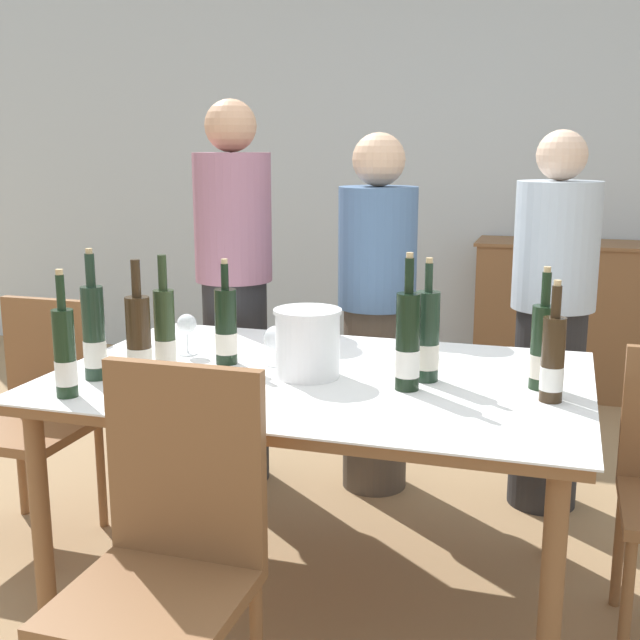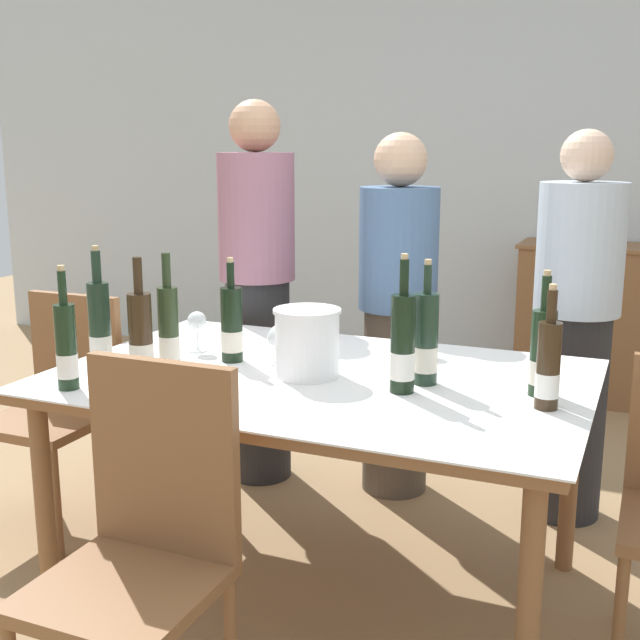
{
  "view_description": "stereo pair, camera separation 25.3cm",
  "coord_description": "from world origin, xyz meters",
  "px_view_note": "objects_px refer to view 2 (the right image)",
  "views": [
    {
      "loc": [
        0.73,
        -2.37,
        1.47
      ],
      "look_at": [
        0.0,
        0.0,
        0.93
      ],
      "focal_mm": 45.0,
      "sensor_mm": 36.0,
      "label": 1
    },
    {
      "loc": [
        0.97,
        -2.28,
        1.47
      ],
      "look_at": [
        0.0,
        0.0,
        0.93
      ],
      "focal_mm": 45.0,
      "sensor_mm": 36.0,
      "label": 2
    }
  ],
  "objects_px": {
    "wine_bottle_7": "(141,338)",
    "person_host": "(258,294)",
    "wine_glass_1": "(421,330)",
    "wine_bottle_8": "(542,354)",
    "wine_bottle_4": "(66,348)",
    "wine_bottle_2": "(100,329)",
    "wine_glass_0": "(280,338)",
    "ice_bucket": "(307,341)",
    "wine_bottle_0": "(232,326)",
    "sideboard_cabinet": "(630,325)",
    "chair_near_front": "(144,535)",
    "dining_table": "(320,394)",
    "wine_bottle_1": "(169,330)",
    "wine_bottle_3": "(426,342)",
    "person_guest_left": "(397,318)",
    "wine_bottle_6": "(548,367)",
    "person_guest_right": "(575,331)",
    "wine_bottle_5": "(403,346)",
    "wine_glass_2": "(197,323)",
    "chair_left_end": "(61,395)"
  },
  "relations": [
    {
      "from": "sideboard_cabinet",
      "to": "chair_near_front",
      "type": "xyz_separation_m",
      "value": [
        -1.0,
        -3.36,
        0.07
      ]
    },
    {
      "from": "wine_glass_0",
      "to": "ice_bucket",
      "type": "bearing_deg",
      "value": -33.21
    },
    {
      "from": "wine_bottle_3",
      "to": "wine_glass_1",
      "type": "xyz_separation_m",
      "value": [
        -0.11,
        0.33,
        -0.04
      ]
    },
    {
      "from": "wine_bottle_0",
      "to": "person_host",
      "type": "height_order",
      "value": "person_host"
    },
    {
      "from": "sideboard_cabinet",
      "to": "chair_near_front",
      "type": "bearing_deg",
      "value": -106.51
    },
    {
      "from": "sideboard_cabinet",
      "to": "wine_bottle_3",
      "type": "bearing_deg",
      "value": -101.5
    },
    {
      "from": "wine_bottle_1",
      "to": "wine_bottle_4",
      "type": "bearing_deg",
      "value": -119.94
    },
    {
      "from": "chair_near_front",
      "to": "wine_bottle_8",
      "type": "bearing_deg",
      "value": 45.33
    },
    {
      "from": "dining_table",
      "to": "wine_bottle_8",
      "type": "height_order",
      "value": "wine_bottle_8"
    },
    {
      "from": "wine_bottle_5",
      "to": "chair_near_front",
      "type": "relative_size",
      "value": 0.43
    },
    {
      "from": "wine_glass_2",
      "to": "person_guest_left",
      "type": "relative_size",
      "value": 0.1
    },
    {
      "from": "chair_left_end",
      "to": "wine_bottle_0",
      "type": "bearing_deg",
      "value": -3.39
    },
    {
      "from": "wine_bottle_5",
      "to": "wine_glass_2",
      "type": "bearing_deg",
      "value": 167.38
    },
    {
      "from": "person_host",
      "to": "wine_glass_1",
      "type": "bearing_deg",
      "value": -26.02
    },
    {
      "from": "dining_table",
      "to": "wine_bottle_1",
      "type": "height_order",
      "value": "wine_bottle_1"
    },
    {
      "from": "wine_bottle_5",
      "to": "person_guest_left",
      "type": "distance_m",
      "value": 1.02
    },
    {
      "from": "wine_bottle_3",
      "to": "wine_bottle_4",
      "type": "distance_m",
      "value": 1.09
    },
    {
      "from": "wine_bottle_2",
      "to": "wine_glass_0",
      "type": "height_order",
      "value": "wine_bottle_2"
    },
    {
      "from": "person_guest_left",
      "to": "person_host",
      "type": "bearing_deg",
      "value": -170.63
    },
    {
      "from": "wine_bottle_2",
      "to": "wine_glass_0",
      "type": "bearing_deg",
      "value": 32.81
    },
    {
      "from": "wine_bottle_8",
      "to": "wine_bottle_4",
      "type": "bearing_deg",
      "value": -159.61
    },
    {
      "from": "person_guest_left",
      "to": "wine_bottle_2",
      "type": "bearing_deg",
      "value": -119.33
    },
    {
      "from": "wine_bottle_2",
      "to": "wine_bottle_6",
      "type": "distance_m",
      "value": 1.39
    },
    {
      "from": "wine_bottle_0",
      "to": "wine_glass_2",
      "type": "distance_m",
      "value": 0.19
    },
    {
      "from": "wine_glass_0",
      "to": "person_guest_right",
      "type": "distance_m",
      "value": 1.22
    },
    {
      "from": "wine_bottle_5",
      "to": "person_guest_left",
      "type": "bearing_deg",
      "value": 108.34
    },
    {
      "from": "wine_glass_1",
      "to": "wine_bottle_2",
      "type": "bearing_deg",
      "value": -145.19
    },
    {
      "from": "wine_glass_1",
      "to": "wine_glass_0",
      "type": "bearing_deg",
      "value": -142.88
    },
    {
      "from": "wine_bottle_6",
      "to": "person_guest_right",
      "type": "xyz_separation_m",
      "value": [
        -0.02,
        0.98,
        -0.11
      ]
    },
    {
      "from": "wine_bottle_6",
      "to": "wine_glass_2",
      "type": "relative_size",
      "value": 2.42
    },
    {
      "from": "wine_bottle_0",
      "to": "wine_bottle_3",
      "type": "relative_size",
      "value": 0.92
    },
    {
      "from": "wine_bottle_7",
      "to": "chair_near_front",
      "type": "xyz_separation_m",
      "value": [
        0.36,
        -0.52,
        -0.35
      ]
    },
    {
      "from": "ice_bucket",
      "to": "wine_bottle_8",
      "type": "bearing_deg",
      "value": 6.7
    },
    {
      "from": "wine_bottle_7",
      "to": "person_host",
      "type": "relative_size",
      "value": 0.23
    },
    {
      "from": "sideboard_cabinet",
      "to": "wine_glass_1",
      "type": "relative_size",
      "value": 9.53
    },
    {
      "from": "wine_bottle_0",
      "to": "chair_near_front",
      "type": "xyz_separation_m",
      "value": [
        0.2,
        -0.82,
        -0.34
      ]
    },
    {
      "from": "wine_bottle_2",
      "to": "wine_bottle_3",
      "type": "relative_size",
      "value": 1.07
    },
    {
      "from": "sideboard_cabinet",
      "to": "person_guest_left",
      "type": "height_order",
      "value": "person_guest_left"
    },
    {
      "from": "wine_glass_2",
      "to": "wine_bottle_6",
      "type": "bearing_deg",
      "value": -8.02
    },
    {
      "from": "wine_bottle_6",
      "to": "wine_bottle_8",
      "type": "relative_size",
      "value": 0.95
    },
    {
      "from": "wine_bottle_8",
      "to": "person_host",
      "type": "relative_size",
      "value": 0.22
    },
    {
      "from": "ice_bucket",
      "to": "person_guest_left",
      "type": "bearing_deg",
      "value": 89.38
    },
    {
      "from": "wine_bottle_2",
      "to": "wine_bottle_5",
      "type": "height_order",
      "value": "wine_bottle_5"
    },
    {
      "from": "person_host",
      "to": "person_guest_right",
      "type": "bearing_deg",
      "value": 5.64
    },
    {
      "from": "wine_bottle_5",
      "to": "wine_bottle_8",
      "type": "distance_m",
      "value": 0.41
    },
    {
      "from": "wine_glass_1",
      "to": "wine_bottle_0",
      "type": "bearing_deg",
      "value": -150.03
    },
    {
      "from": "wine_bottle_3",
      "to": "person_host",
      "type": "bearing_deg",
      "value": 142.22
    },
    {
      "from": "ice_bucket",
      "to": "wine_bottle_2",
      "type": "xyz_separation_m",
      "value": [
        -0.63,
        -0.22,
        0.03
      ]
    },
    {
      "from": "wine_bottle_7",
      "to": "person_guest_left",
      "type": "distance_m",
      "value": 1.25
    },
    {
      "from": "chair_left_end",
      "to": "person_host",
      "type": "xyz_separation_m",
      "value": [
        0.51,
        0.7,
        0.32
      ]
    }
  ]
}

